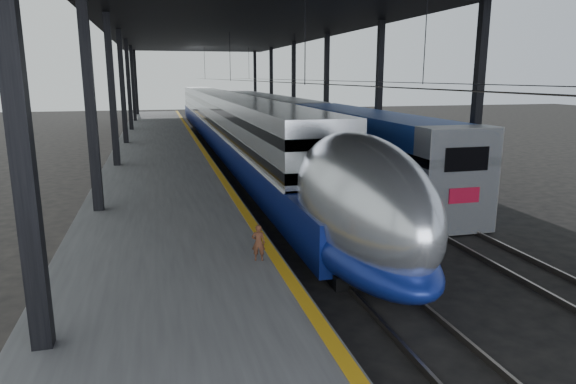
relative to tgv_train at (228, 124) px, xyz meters
name	(u,v)px	position (x,y,z in m)	size (l,w,h in m)	color
ground	(286,270)	(-2.00, -26.78, -2.03)	(160.00, 160.00, 0.00)	black
platform	(160,159)	(-5.50, -6.78, -1.53)	(6.00, 80.00, 1.00)	#4C4C4F
yellow_strip	(203,149)	(-2.70, -6.78, -1.02)	(0.30, 80.00, 0.01)	#CE9213
rails	(278,160)	(2.50, -6.78, -1.95)	(6.52, 80.00, 0.16)	slate
canopy	(239,23)	(-0.10, -6.78, 7.09)	(18.00, 75.00, 9.47)	black
tgv_train	(228,124)	(0.00, 0.00, 0.00)	(3.03, 65.20, 4.34)	silver
second_train	(283,121)	(5.00, 2.09, -0.01)	(2.90, 56.05, 3.99)	navy
child	(258,243)	(-3.17, -28.42, -0.54)	(0.36, 0.23, 0.98)	#502B1A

